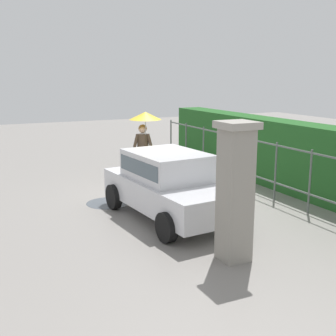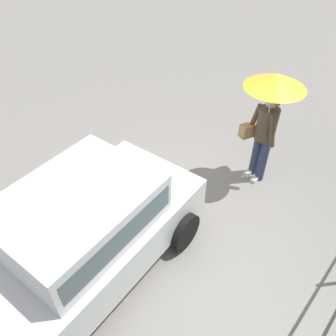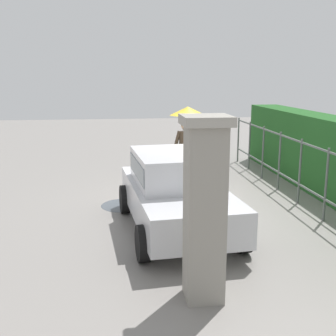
# 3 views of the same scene
# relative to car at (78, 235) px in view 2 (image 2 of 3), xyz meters

# --- Properties ---
(ground_plane) EXTENTS (40.00, 40.00, 0.00)m
(ground_plane) POSITION_rel_car_xyz_m (-1.36, 0.60, -0.80)
(ground_plane) COLOR gray
(car) EXTENTS (3.85, 2.12, 1.48)m
(car) POSITION_rel_car_xyz_m (0.00, 0.00, 0.00)
(car) COLOR silver
(car) RESTS_ON ground
(pedestrian) EXTENTS (0.94, 0.94, 2.11)m
(pedestrian) POSITION_rel_car_xyz_m (-3.29, 0.76, 0.75)
(pedestrian) COLOR #2D3856
(pedestrian) RESTS_ON ground
(puddle_near) EXTENTS (1.08, 1.08, 0.00)m
(puddle_near) POSITION_rel_car_xyz_m (-1.63, -0.93, -0.80)
(puddle_near) COLOR #4C545B
(puddle_near) RESTS_ON ground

